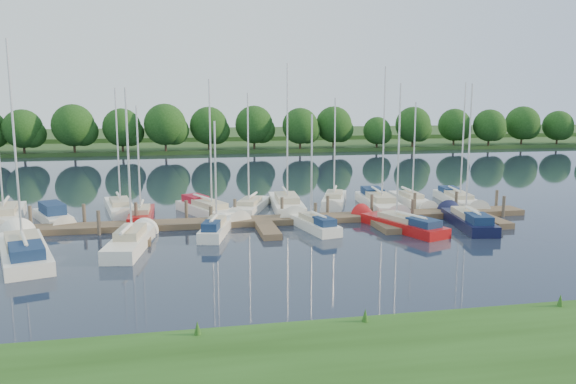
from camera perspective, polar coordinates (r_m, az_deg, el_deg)
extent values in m
plane|color=#1A2134|center=(32.07, -0.63, -6.28)|extent=(260.00, 260.00, 0.00)
cube|color=brown|center=(39.69, -2.73, -2.94)|extent=(40.00, 2.00, 0.40)
cube|color=brown|center=(37.83, -26.82, -4.56)|extent=(1.20, 4.00, 0.40)
cube|color=brown|center=(36.45, -14.60, -4.34)|extent=(1.20, 4.00, 0.40)
cube|color=brown|center=(36.80, -2.05, -3.91)|extent=(1.20, 4.00, 0.40)
cube|color=brown|center=(38.82, 9.72, -3.34)|extent=(1.20, 4.00, 0.40)
cube|color=brown|center=(42.29, 19.92, -2.73)|extent=(1.20, 4.00, 0.40)
cylinder|color=#473D33|center=(41.69, -24.68, -2.63)|extent=(0.24, 0.24, 2.00)
cylinder|color=#473D33|center=(41.01, -19.99, -2.53)|extent=(0.24, 0.24, 2.00)
cylinder|color=#473D33|center=(40.60, -15.17, -2.40)|extent=(0.24, 0.24, 2.00)
cylinder|color=#473D33|center=(40.49, -10.28, -2.25)|extent=(0.24, 0.24, 2.00)
cylinder|color=#473D33|center=(40.67, -5.41, -2.09)|extent=(0.24, 0.24, 2.00)
cylinder|color=#473D33|center=(41.14, -0.61, -1.92)|extent=(0.24, 0.24, 2.00)
cylinder|color=#473D33|center=(41.89, 4.04, -1.74)|extent=(0.24, 0.24, 2.00)
cylinder|color=#473D33|center=(42.91, 8.50, -1.55)|extent=(0.24, 0.24, 2.00)
cylinder|color=#473D33|center=(44.17, 12.73, -1.37)|extent=(0.24, 0.24, 2.00)
cylinder|color=#473D33|center=(45.66, 16.70, -1.19)|extent=(0.24, 0.24, 2.00)
cylinder|color=#473D33|center=(47.36, 20.41, -1.01)|extent=(0.24, 0.24, 2.00)
cylinder|color=#473D33|center=(38.30, -18.66, -3.27)|extent=(0.24, 0.24, 2.00)
cylinder|color=#473D33|center=(37.99, -7.83, -2.95)|extent=(0.24, 0.24, 2.00)
cylinder|color=#473D33|center=(39.03, 2.79, -2.55)|extent=(0.24, 0.24, 2.00)
cylinder|color=#473D33|center=(41.32, 12.53, -2.09)|extent=(0.24, 0.24, 2.00)
cylinder|color=#473D33|center=(44.67, 21.04, -1.65)|extent=(0.24, 0.24, 2.00)
cube|color=#243B16|center=(105.85, -8.03, 4.74)|extent=(180.00, 30.00, 0.60)
cube|color=#305726|center=(130.74, -8.64, 5.77)|extent=(220.00, 40.00, 1.40)
cylinder|color=#38281C|center=(95.14, -24.19, 4.11)|extent=(0.36, 0.36, 2.60)
sphere|color=#153B10|center=(94.95, -24.32, 6.02)|extent=(6.07, 6.07, 6.07)
sphere|color=#153B10|center=(94.90, -23.49, 5.55)|extent=(4.33, 4.33, 4.33)
cylinder|color=#38281C|center=(95.83, -20.08, 4.45)|extent=(0.36, 0.36, 2.77)
sphere|color=#153B10|center=(95.63, -20.19, 6.47)|extent=(6.47, 6.47, 6.47)
sphere|color=#153B10|center=(95.67, -19.32, 5.96)|extent=(4.62, 4.62, 4.62)
cylinder|color=#38281C|center=(93.76, -16.53, 4.36)|extent=(0.36, 0.36, 2.21)
sphere|color=#153B10|center=(93.58, -16.60, 6.00)|extent=(5.15, 5.15, 5.15)
sphere|color=#153B10|center=(93.72, -15.90, 5.59)|extent=(3.68, 3.68, 3.68)
cylinder|color=#38281C|center=(93.07, -12.42, 4.52)|extent=(0.36, 0.36, 2.30)
sphere|color=#153B10|center=(92.88, -12.48, 6.25)|extent=(5.37, 5.37, 5.37)
sphere|color=#153B10|center=(93.10, -11.75, 5.81)|extent=(3.83, 3.83, 3.83)
cylinder|color=#38281C|center=(94.33, -8.12, 4.72)|extent=(0.36, 0.36, 2.36)
sphere|color=#153B10|center=(94.14, -8.16, 6.47)|extent=(5.51, 5.51, 5.51)
sphere|color=#153B10|center=(94.45, -7.44, 6.02)|extent=(3.93, 3.93, 3.93)
cylinder|color=#38281C|center=(93.96, -3.73, 4.74)|extent=(0.36, 0.36, 2.22)
sphere|color=#153B10|center=(93.78, -3.75, 6.39)|extent=(5.17, 5.17, 5.17)
sphere|color=#153B10|center=(94.17, -3.09, 5.96)|extent=(3.69, 3.69, 3.69)
cylinder|color=#38281C|center=(96.10, 0.08, 4.85)|extent=(0.36, 0.36, 2.17)
sphere|color=#153B10|center=(95.93, 0.08, 6.43)|extent=(5.07, 5.07, 5.07)
sphere|color=#153B10|center=(96.38, 0.70, 6.01)|extent=(3.62, 3.62, 3.62)
cylinder|color=#38281C|center=(97.17, 4.81, 4.91)|extent=(0.36, 0.36, 2.34)
sphere|color=#153B10|center=(96.99, 4.83, 6.60)|extent=(5.47, 5.47, 5.47)
sphere|color=#153B10|center=(97.55, 5.46, 6.15)|extent=(3.91, 3.91, 3.91)
cylinder|color=#38281C|center=(99.58, 8.71, 4.99)|extent=(0.36, 0.36, 2.51)
sphere|color=#153B10|center=(99.40, 8.75, 6.75)|extent=(5.85, 5.85, 5.85)
sphere|color=#153B10|center=(100.06, 9.38, 6.28)|extent=(4.18, 4.18, 4.18)
cylinder|color=#38281C|center=(101.27, 12.06, 4.87)|extent=(0.36, 0.36, 2.18)
sphere|color=#153B10|center=(101.11, 12.11, 6.38)|extent=(5.08, 5.08, 5.08)
sphere|color=#153B10|center=(101.76, 12.62, 5.97)|extent=(3.63, 3.63, 3.63)
cylinder|color=#38281C|center=(104.88, 15.96, 4.91)|extent=(0.36, 0.36, 2.33)
sphere|color=#153B10|center=(104.72, 16.03, 6.46)|extent=(5.44, 5.44, 5.44)
sphere|color=#153B10|center=(105.46, 16.53, 6.03)|extent=(3.88, 3.88, 3.88)
cylinder|color=#38281C|center=(105.60, 19.75, 4.68)|extent=(0.36, 0.36, 2.09)
sphere|color=#153B10|center=(105.44, 19.83, 6.07)|extent=(4.88, 4.88, 4.88)
sphere|color=#153B10|center=(106.19, 20.24, 5.69)|extent=(3.49, 3.49, 3.49)
cylinder|color=#38281C|center=(111.38, 22.10, 4.93)|extent=(0.36, 0.36, 2.75)
sphere|color=#153B10|center=(111.21, 22.20, 6.66)|extent=(6.42, 6.42, 6.42)
sphere|color=#153B10|center=(112.17, 22.71, 6.17)|extent=(4.59, 4.59, 4.59)
cylinder|color=#38281C|center=(115.63, 25.69, 4.71)|extent=(0.36, 0.36, 2.26)
sphere|color=#153B10|center=(115.48, 25.78, 6.08)|extent=(5.27, 5.27, 5.27)
sphere|color=#153B10|center=(116.36, 26.15, 5.69)|extent=(3.77, 3.77, 3.77)
cube|color=white|center=(45.20, -26.75, -2.49)|extent=(3.37, 7.97, 1.24)
cube|color=#B7AB8D|center=(44.68, -26.87, -1.58)|extent=(2.15, 3.69, 0.56)
cylinder|color=silver|center=(45.73, -26.76, -0.76)|extent=(0.65, 3.45, 0.10)
cylinder|color=white|center=(45.73, -26.76, -0.76)|extent=(0.69, 3.08, 0.20)
cube|color=white|center=(43.69, -22.76, -2.59)|extent=(3.61, 5.25, 0.98)
cone|color=white|center=(41.30, -21.95, -3.20)|extent=(1.38, 1.71, 0.83)
cube|color=#162A4D|center=(43.55, -22.83, -1.59)|extent=(2.36, 3.06, 0.88)
cube|color=white|center=(45.89, -16.70, -1.71)|extent=(3.07, 6.79, 1.04)
cone|color=white|center=(42.68, -16.26, -2.50)|extent=(1.35, 2.43, 0.92)
cube|color=#B7AB8D|center=(45.45, -16.70, -0.98)|extent=(1.92, 3.16, 0.47)
cylinder|color=silver|center=(44.58, -16.91, 4.38)|extent=(0.12, 0.12, 8.86)
cylinder|color=silver|center=(46.35, -16.84, -0.31)|extent=(0.67, 2.92, 0.10)
cylinder|color=white|center=(46.35, -16.84, -0.31)|extent=(0.70, 2.61, 0.20)
cube|color=#A40F10|center=(42.32, -14.64, -2.53)|extent=(1.65, 5.66, 0.99)
cone|color=#A40F10|center=(39.57, -14.94, -3.36)|extent=(0.82, 1.98, 0.79)
cube|color=#B7AB8D|center=(41.92, -14.71, -1.78)|extent=(1.22, 2.55, 0.45)
cylinder|color=silver|center=(41.11, -14.95, 3.17)|extent=(0.12, 0.12, 7.61)
cylinder|color=silver|center=(42.68, -14.64, -1.09)|extent=(0.13, 2.54, 0.10)
cylinder|color=white|center=(42.68, -14.64, -1.09)|extent=(0.23, 2.26, 0.20)
cube|color=white|center=(42.89, -8.18, -2.16)|extent=(4.75, 7.12, 1.14)
cone|color=white|center=(39.93, -5.80, -2.97)|extent=(1.93, 2.62, 0.97)
cube|color=#B7AB8D|center=(42.45, -7.98, -1.27)|extent=(2.66, 3.45, 0.52)
cube|color=maroon|center=(44.43, -9.40, -0.69)|extent=(2.13, 2.47, 0.57)
cylinder|color=silver|center=(41.56, -7.89, 4.82)|extent=(0.12, 0.12, 9.39)
cylinder|color=silver|center=(43.29, -8.65, -0.52)|extent=(1.44, 2.87, 0.10)
cylinder|color=white|center=(43.29, -8.65, -0.52)|extent=(1.38, 2.60, 0.20)
cube|color=white|center=(44.55, -3.79, -1.66)|extent=(3.97, 6.55, 0.96)
cone|color=white|center=(41.54, -4.86, -2.47)|extent=(1.64, 2.39, 0.89)
cube|color=#B7AB8D|center=(44.13, -3.90, -0.98)|extent=(2.28, 3.14, 0.44)
cylinder|color=silver|center=(43.28, -4.07, 4.36)|extent=(0.12, 0.12, 8.56)
cylinder|color=silver|center=(44.98, -3.61, -0.32)|extent=(1.14, 2.69, 0.10)
cylinder|color=white|center=(44.98, -3.61, -0.32)|extent=(1.11, 2.43, 0.20)
cube|color=white|center=(44.97, -0.18, -1.53)|extent=(2.79, 7.99, 1.22)
cone|color=white|center=(41.16, 0.44, -2.55)|extent=(1.31, 2.82, 1.10)
cube|color=#B7AB8D|center=(44.45, -0.12, -0.62)|extent=(1.91, 3.65, 0.55)
cylinder|color=silver|center=(43.46, -0.07, 5.97)|extent=(0.12, 0.12, 10.60)
cylinder|color=silver|center=(45.53, -0.29, 0.18)|extent=(0.37, 3.53, 0.10)
cylinder|color=white|center=(45.53, -0.29, 0.18)|extent=(0.44, 3.15, 0.20)
cube|color=white|center=(47.48, 4.73, -0.98)|extent=(3.60, 6.24, 1.05)
cone|color=white|center=(44.52, 4.48, -1.67)|extent=(1.50, 2.27, 0.84)
cube|color=#B7AB8D|center=(47.07, 4.72, -0.26)|extent=(2.10, 2.98, 0.48)
cylinder|color=silver|center=(46.28, 4.76, 4.47)|extent=(0.12, 0.12, 8.13)
cylinder|color=silver|center=(47.90, 4.80, 0.37)|extent=(1.00, 2.59, 0.10)
cylinder|color=white|center=(47.90, 4.80, 0.37)|extent=(0.99, 2.34, 0.20)
cube|color=white|center=(46.02, 9.24, -1.40)|extent=(2.79, 7.88, 1.17)
cone|color=white|center=(42.39, 10.63, -2.37)|extent=(1.30, 2.78, 1.08)
cube|color=#B7AB8D|center=(45.52, 9.39, -0.56)|extent=(1.90, 3.60, 0.53)
cube|color=#162A4D|center=(47.93, 8.57, 0.09)|extent=(1.70, 2.43, 0.59)
cylinder|color=silver|center=(44.57, 9.70, 5.78)|extent=(0.12, 0.12, 10.43)
cylinder|color=silver|center=(46.56, 9.02, 0.20)|extent=(0.38, 3.47, 0.10)
cylinder|color=white|center=(46.56, 9.02, 0.20)|extent=(0.45, 3.10, 0.20)
cube|color=white|center=(48.35, 12.24, -0.98)|extent=(1.72, 5.84, 0.99)
cone|color=white|center=(45.72, 13.62, -1.62)|extent=(0.85, 2.05, 0.81)
cube|color=#B7AB8D|center=(47.98, 12.40, -0.31)|extent=(1.26, 2.63, 0.45)
cylinder|color=silver|center=(47.24, 12.69, 4.16)|extent=(0.12, 0.12, 7.84)
cylinder|color=silver|center=(48.72, 12.02, 0.27)|extent=(0.14, 2.62, 0.10)
cylinder|color=white|center=(48.72, 12.02, 0.27)|extent=(0.24, 2.33, 0.20)
cube|color=white|center=(49.55, 16.78, -0.92)|extent=(2.88, 7.18, 0.96)
cone|color=white|center=(46.35, 18.25, -1.68)|extent=(1.30, 2.55, 0.98)
cube|color=#B7AB8D|center=(49.13, 16.95, -0.31)|extent=(1.88, 3.31, 0.44)
cube|color=#162A4D|center=(51.25, 16.08, 0.22)|extent=(1.64, 2.26, 0.48)
cylinder|color=silver|center=(48.28, 17.35, 4.98)|extent=(0.12, 0.12, 9.42)
cylinder|color=silver|center=(50.04, 16.56, 0.28)|extent=(0.52, 3.12, 0.10)
cylinder|color=white|center=(50.04, 16.56, 0.28)|extent=(0.58, 2.79, 0.20)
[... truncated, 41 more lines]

